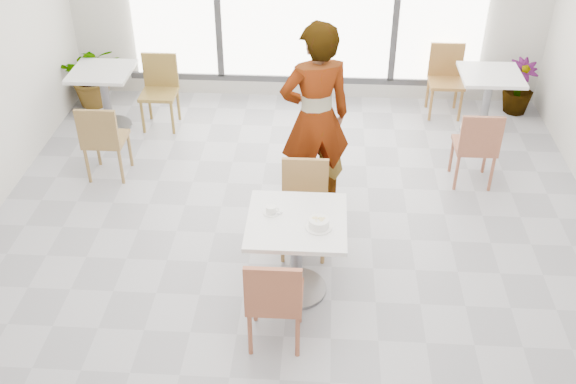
# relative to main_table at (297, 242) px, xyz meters

# --- Properties ---
(floor) EXTENTS (7.00, 7.00, 0.00)m
(floor) POSITION_rel_main_table_xyz_m (-0.07, 0.32, -0.52)
(floor) COLOR #9E9EA5
(floor) RESTS_ON ground
(main_table) EXTENTS (0.80, 0.80, 0.75)m
(main_table) POSITION_rel_main_table_xyz_m (0.00, 0.00, 0.00)
(main_table) COLOR white
(main_table) RESTS_ON ground
(chair_near) EXTENTS (0.42, 0.42, 0.87)m
(chair_near) POSITION_rel_main_table_xyz_m (-0.13, -0.64, -0.02)
(chair_near) COLOR #A4593E
(chair_near) RESTS_ON ground
(chair_far) EXTENTS (0.42, 0.42, 0.87)m
(chair_far) POSITION_rel_main_table_xyz_m (0.04, 0.64, -0.02)
(chair_far) COLOR #A27743
(chair_far) RESTS_ON ground
(oatmeal_bowl) EXTENTS (0.21, 0.21, 0.09)m
(oatmeal_bowl) POSITION_rel_main_table_xyz_m (0.18, -0.10, 0.27)
(oatmeal_bowl) COLOR white
(oatmeal_bowl) RESTS_ON main_table
(coffee_cup) EXTENTS (0.16, 0.13, 0.07)m
(coffee_cup) POSITION_rel_main_table_xyz_m (-0.21, 0.08, 0.26)
(coffee_cup) COLOR white
(coffee_cup) RESTS_ON main_table
(person) EXTENTS (0.81, 0.66, 1.92)m
(person) POSITION_rel_main_table_xyz_m (0.11, 1.35, 0.43)
(person) COLOR black
(person) RESTS_ON ground
(bg_table_left) EXTENTS (0.70, 0.70, 0.75)m
(bg_table_left) POSITION_rel_main_table_xyz_m (-2.43, 2.80, -0.04)
(bg_table_left) COLOR silver
(bg_table_left) RESTS_ON ground
(bg_table_right) EXTENTS (0.70, 0.70, 0.75)m
(bg_table_right) POSITION_rel_main_table_xyz_m (2.11, 2.98, -0.04)
(bg_table_right) COLOR white
(bg_table_right) RESTS_ON ground
(bg_chair_left_near) EXTENTS (0.42, 0.42, 0.87)m
(bg_chair_left_near) POSITION_rel_main_table_xyz_m (-2.11, 1.66, -0.02)
(bg_chair_left_near) COLOR olive
(bg_chair_left_near) RESTS_ON ground
(bg_chair_left_far) EXTENTS (0.42, 0.42, 0.87)m
(bg_chair_left_far) POSITION_rel_main_table_xyz_m (-1.80, 2.95, -0.02)
(bg_chair_left_far) COLOR olive
(bg_chair_left_far) RESTS_ON ground
(bg_chair_right_near) EXTENTS (0.42, 0.42, 0.87)m
(bg_chair_right_near) POSITION_rel_main_table_xyz_m (1.77, 1.76, -0.02)
(bg_chair_right_near) COLOR #A35E44
(bg_chair_right_near) RESTS_ON ground
(bg_chair_right_far) EXTENTS (0.42, 0.42, 0.87)m
(bg_chair_right_far) POSITION_rel_main_table_xyz_m (1.68, 3.48, -0.02)
(bg_chair_right_far) COLOR #A16F36
(bg_chair_right_far) RESTS_ON ground
(plant_left) EXTENTS (0.87, 0.80, 0.82)m
(plant_left) POSITION_rel_main_table_xyz_m (-2.77, 3.42, -0.11)
(plant_left) COLOR #437030
(plant_left) RESTS_ON ground
(plant_right) EXTENTS (0.43, 0.43, 0.69)m
(plant_right) POSITION_rel_main_table_xyz_m (2.62, 3.52, -0.18)
(plant_right) COLOR #588D49
(plant_right) RESTS_ON ground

